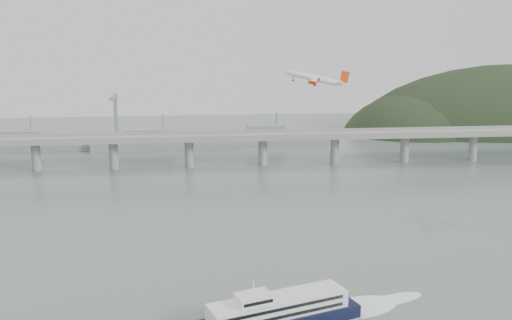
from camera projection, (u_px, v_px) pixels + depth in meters
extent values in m
plane|color=slate|center=(272.00, 291.00, 213.84)|extent=(900.00, 900.00, 0.00)
cube|color=gray|center=(233.00, 137.00, 403.78)|extent=(800.00, 22.00, 2.20)
cube|color=gray|center=(235.00, 137.00, 393.15)|extent=(800.00, 0.60, 1.80)
cube|color=gray|center=(232.00, 132.00, 413.55)|extent=(800.00, 0.60, 1.80)
cylinder|color=gray|center=(36.00, 157.00, 392.68)|extent=(6.00, 6.00, 21.00)
cylinder|color=gray|center=(114.00, 155.00, 397.82)|extent=(6.00, 6.00, 21.00)
cylinder|color=gray|center=(189.00, 153.00, 402.95)|extent=(6.00, 6.00, 21.00)
cylinder|color=gray|center=(263.00, 152.00, 408.09)|extent=(6.00, 6.00, 21.00)
cylinder|color=gray|center=(335.00, 150.00, 413.23)|extent=(6.00, 6.00, 21.00)
cylinder|color=gray|center=(405.00, 149.00, 418.37)|extent=(6.00, 6.00, 21.00)
cylinder|color=gray|center=(473.00, 147.00, 423.50)|extent=(6.00, 6.00, 21.00)
ellipsoid|color=black|center=(509.00, 147.00, 565.94)|extent=(320.00, 150.00, 156.00)
ellipsoid|color=black|center=(416.00, 145.00, 545.18)|extent=(140.00, 110.00, 96.00)
cube|color=slate|center=(33.00, 145.00, 459.79)|extent=(95.67, 20.15, 8.00)
cube|color=slate|center=(19.00, 135.00, 457.10)|extent=(33.90, 15.02, 8.00)
cylinder|color=slate|center=(31.00, 125.00, 456.35)|extent=(1.60, 1.60, 14.00)
cube|color=slate|center=(164.00, 144.00, 465.21)|extent=(110.55, 21.43, 8.00)
cube|color=slate|center=(149.00, 134.00, 462.36)|extent=(39.01, 16.73, 8.00)
cylinder|color=slate|center=(163.00, 124.00, 461.77)|extent=(1.60, 1.60, 14.00)
cube|color=slate|center=(277.00, 139.00, 484.17)|extent=(85.00, 13.60, 8.00)
cube|color=slate|center=(266.00, 130.00, 481.58)|extent=(29.75, 11.90, 8.00)
cylinder|color=slate|center=(277.00, 120.00, 480.73)|extent=(1.60, 1.60, 14.00)
cube|color=slate|center=(116.00, 118.00, 491.65)|extent=(3.00, 3.00, 40.00)
cube|color=slate|center=(113.00, 97.00, 478.07)|extent=(3.00, 28.00, 3.00)
cube|color=black|center=(278.00, 319.00, 188.52)|extent=(54.82, 29.25, 4.28)
cube|color=silver|center=(278.00, 305.00, 187.49)|extent=(46.02, 24.48, 5.35)
cube|color=black|center=(286.00, 308.00, 182.39)|extent=(38.61, 13.14, 1.07)
cube|color=black|center=(286.00, 316.00, 182.94)|extent=(38.61, 13.14, 1.07)
cube|color=black|center=(271.00, 294.00, 191.99)|extent=(38.61, 13.14, 1.07)
cube|color=black|center=(271.00, 302.00, 192.54)|extent=(38.61, 13.14, 1.07)
cube|color=silver|center=(253.00, 298.00, 183.13)|extent=(12.54, 10.52, 2.78)
cube|color=black|center=(259.00, 303.00, 179.75)|extent=(9.17, 3.19, 1.07)
cylinder|color=silver|center=(253.00, 288.00, 182.39)|extent=(0.68, 0.68, 4.28)
ellipsoid|color=white|center=(358.00, 307.00, 201.18)|extent=(34.14, 24.44, 0.21)
ellipsoid|color=white|center=(394.00, 299.00, 207.28)|extent=(24.37, 14.68, 0.21)
cylinder|color=white|center=(315.00, 78.00, 296.47)|extent=(23.97, 10.36, 8.05)
cone|color=white|center=(288.00, 72.00, 297.87)|extent=(4.77, 4.15, 3.77)
cone|color=white|center=(343.00, 84.00, 294.94)|extent=(5.38, 4.05, 3.95)
cube|color=white|center=(316.00, 80.00, 296.54)|extent=(11.31, 29.37, 2.68)
cube|color=white|center=(341.00, 82.00, 294.91)|extent=(5.18, 10.68, 1.31)
cube|color=#E73E0F|center=(345.00, 77.00, 294.28)|extent=(4.93, 1.28, 6.28)
cylinder|color=#E73E0F|center=(313.00, 82.00, 301.52)|extent=(4.36, 3.08, 2.70)
cylinder|color=black|center=(310.00, 81.00, 301.70)|extent=(1.20, 2.05, 2.00)
cube|color=white|center=(314.00, 80.00, 301.35)|extent=(2.31, 0.75, 1.46)
cylinder|color=#E73E0F|center=(312.00, 83.00, 292.29)|extent=(4.36, 3.08, 2.70)
cylinder|color=black|center=(309.00, 82.00, 292.47)|extent=(1.20, 2.05, 2.00)
cube|color=white|center=(313.00, 81.00, 292.12)|extent=(2.31, 0.75, 1.46)
cylinder|color=black|center=(315.00, 83.00, 299.02)|extent=(0.81, 0.38, 2.10)
cylinder|color=black|center=(315.00, 85.00, 299.20)|extent=(1.18, 0.57, 1.14)
cylinder|color=black|center=(315.00, 84.00, 294.65)|extent=(0.81, 0.38, 2.10)
cylinder|color=black|center=(315.00, 85.00, 294.83)|extent=(1.18, 0.57, 1.14)
cylinder|color=black|center=(293.00, 78.00, 297.98)|extent=(0.81, 0.38, 2.10)
cylinder|color=black|center=(293.00, 80.00, 298.16)|extent=(1.18, 0.57, 1.14)
cube|color=#E73E0F|center=(321.00, 78.00, 310.44)|extent=(1.78, 0.52, 2.31)
cube|color=#E73E0F|center=(319.00, 80.00, 281.90)|extent=(1.78, 0.52, 2.31)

